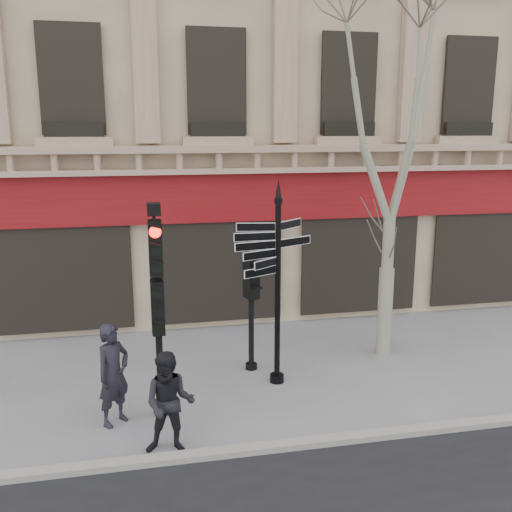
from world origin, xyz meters
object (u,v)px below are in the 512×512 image
at_px(traffic_signal_main, 157,285).
at_px(pedestrian_a, 113,374).
at_px(fingerpost, 278,249).
at_px(traffic_signal_secondary, 251,288).
at_px(plane_tree, 395,108).
at_px(pedestrian_b, 170,403).

bearing_deg(traffic_signal_main, pedestrian_a, -169.76).
distance_m(fingerpost, traffic_signal_main, 2.70).
distance_m(traffic_signal_secondary, plane_tree, 5.12).
bearing_deg(pedestrian_b, pedestrian_a, 140.20).
height_order(traffic_signal_main, pedestrian_b, traffic_signal_main).
xyz_separation_m(traffic_signal_main, pedestrian_b, (0.10, -1.36, -1.68)).
distance_m(fingerpost, pedestrian_b, 3.91).
height_order(fingerpost, traffic_signal_secondary, fingerpost).
bearing_deg(traffic_signal_main, pedestrian_b, -86.67).
bearing_deg(pedestrian_a, plane_tree, -24.95).
xyz_separation_m(fingerpost, pedestrian_a, (-3.36, -1.10, -1.98)).
bearing_deg(traffic_signal_secondary, pedestrian_a, -164.86).
bearing_deg(fingerpost, traffic_signal_secondary, 102.39).
relative_size(fingerpost, pedestrian_b, 2.46).
height_order(traffic_signal_main, traffic_signal_secondary, traffic_signal_main).
bearing_deg(fingerpost, pedestrian_a, -176.95).
distance_m(pedestrian_a, pedestrian_b, 1.53).
height_order(plane_tree, pedestrian_b, plane_tree).
xyz_separation_m(traffic_signal_secondary, pedestrian_b, (-2.00, -3.08, -1.02)).
bearing_deg(plane_tree, pedestrian_a, -161.36).
xyz_separation_m(fingerpost, traffic_signal_main, (-2.51, -0.93, -0.37)).
relative_size(fingerpost, traffic_signal_main, 1.08).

